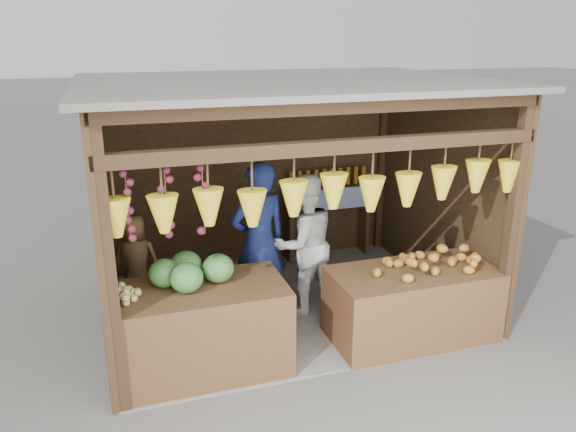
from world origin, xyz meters
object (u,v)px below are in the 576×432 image
object	(u,v)px
woman_standing	(304,244)
vendor_seated	(136,261)
counter_right	(412,304)
counter_left	(198,330)
man_standing	(259,243)

from	to	relation	value
woman_standing	vendor_seated	bearing A→B (deg)	-14.31
counter_right	vendor_seated	world-z (taller)	vendor_seated
counter_right	woman_standing	xyz separation A→B (m)	(-0.89, 0.95, 0.44)
counter_left	woman_standing	bearing A→B (deg)	33.43
counter_left	counter_right	world-z (taller)	counter_left
counter_right	woman_standing	distance (m)	1.37
woman_standing	vendor_seated	distance (m)	1.86
counter_left	vendor_seated	world-z (taller)	vendor_seated
man_standing	woman_standing	bearing A→B (deg)	173.14
man_standing	vendor_seated	xyz separation A→B (m)	(-1.32, 0.19, -0.13)
counter_right	man_standing	xyz separation A→B (m)	(-1.43, 0.91, 0.54)
counter_left	vendor_seated	xyz separation A→B (m)	(-0.48, 1.06, 0.35)
man_standing	vendor_seated	size ratio (longest dim) A/B	1.78
woman_standing	vendor_seated	size ratio (longest dim) A/B	1.59
man_standing	vendor_seated	world-z (taller)	man_standing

